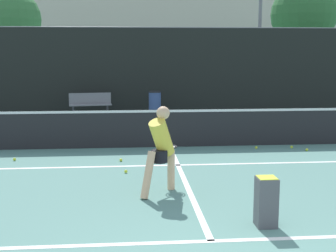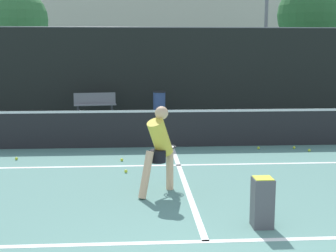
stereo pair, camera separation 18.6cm
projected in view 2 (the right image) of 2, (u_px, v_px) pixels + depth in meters
name	position (u px, v px, depth m)	size (l,w,h in m)	color
court_baseline_near	(206.00, 241.00, 6.04)	(11.00, 0.10, 0.01)	white
court_service_line	(178.00, 165.00, 10.01)	(8.25, 0.10, 0.01)	white
court_center_mark	(183.00, 179.00, 8.97)	(0.10, 5.95, 0.01)	white
net	(172.00, 127.00, 11.81)	(11.09, 0.09, 1.07)	slate
fence_back	(159.00, 70.00, 18.22)	(24.00, 0.06, 3.30)	black
player_practicing	(160.00, 146.00, 7.97)	(0.80, 1.15, 1.51)	#DBAD84
tennis_ball_scattered_0	(309.00, 150.00, 11.33)	(0.07, 0.07, 0.07)	#D1E033
tennis_ball_scattered_1	(122.00, 160.00, 10.37)	(0.07, 0.07, 0.07)	#D1E033
tennis_ball_scattered_2	(126.00, 171.00, 9.39)	(0.07, 0.07, 0.07)	#D1E033
tennis_ball_scattered_3	(258.00, 148.00, 11.60)	(0.07, 0.07, 0.07)	#D1E033
tennis_ball_scattered_4	(16.00, 159.00, 10.48)	(0.07, 0.07, 0.07)	#D1E033
tennis_ball_scattered_10	(294.00, 148.00, 11.65)	(0.07, 0.07, 0.07)	#D1E033
ball_hopper	(262.00, 201.00, 6.49)	(0.28, 0.28, 0.71)	#4C4C51
courtside_bench	(95.00, 104.00, 17.23)	(1.57, 0.58, 0.86)	slate
trash_bin	(159.00, 104.00, 17.22)	(0.47, 0.47, 0.93)	#384C7F
parked_car	(132.00, 89.00, 21.89)	(1.69, 4.24, 1.42)	#B7B7BC
tree_west	(17.00, 20.00, 24.01)	(3.15, 3.15, 5.54)	brown
tree_mid	(311.00, 15.00, 23.57)	(3.32, 3.32, 5.84)	brown
building_far	(148.00, 40.00, 34.78)	(36.00, 2.40, 6.25)	beige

